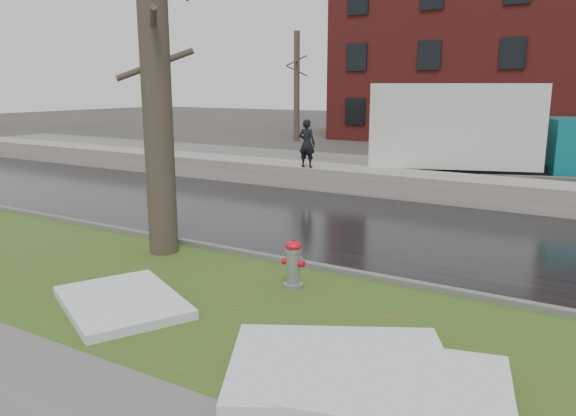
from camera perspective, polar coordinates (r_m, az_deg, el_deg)
The scene contains 16 objects.
ground at distance 10.04m, azimuth -3.01°, elevation -7.35°, with size 120.00×120.00×0.00m, color #47423D.
verge at distance 9.09m, azimuth -7.48°, elevation -9.47°, with size 60.00×4.50×0.04m, color #324F1A.
road at distance 13.83m, azimuth 7.46°, elevation -1.83°, with size 60.00×7.00×0.03m, color black.
parking_lot at distance 21.74m, azimuth 16.52°, elevation 2.97°, with size 60.00×9.00×0.03m, color slate.
curb at distance 10.81m, azimuth -0.04°, elevation -5.48°, with size 60.00×0.15×0.14m, color slate.
snowbank at distance 17.61m, azimuth 13.00°, elevation 2.23°, with size 60.00×1.60×0.75m, color #A9A39A.
brick_building at distance 37.99m, azimuth 26.78°, elevation 13.56°, with size 26.00×12.00×10.00m, color maroon.
bg_tree_left at distance 34.47m, azimuth 0.89°, elevation 12.32°, with size 1.40×1.62×6.50m.
bg_tree_center at distance 35.65m, azimuth 12.80°, elevation 12.02°, with size 1.40×1.62×6.50m.
fire_hydrant at distance 9.47m, azimuth 0.56°, elevation -5.45°, with size 0.40×0.34×0.84m.
tree at distance 11.36m, azimuth -13.33°, elevation 13.61°, with size 1.36×1.55×7.25m.
box_truck at distance 19.84m, azimuth 19.54°, elevation 7.17°, with size 10.30×5.08×3.44m.
worker at distance 18.30m, azimuth 1.93°, elevation 6.57°, with size 0.57×0.37×1.56m, color black.
snow_patch_near at distance 6.92m, azimuth 5.30°, elevation -15.87°, with size 2.60×2.00×0.16m, color white.
snow_patch_far at distance 9.15m, azimuth -16.52°, elevation -9.15°, with size 2.20×1.60×0.14m, color white.
snow_patch_side at distance 6.65m, azimuth 9.33°, elevation -17.16°, with size 2.80×1.80×0.18m, color white.
Camera 1 is at (5.31, -7.81, 3.39)m, focal length 35.00 mm.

